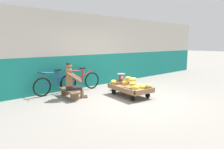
{
  "coord_description": "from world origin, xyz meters",
  "views": [
    {
      "loc": [
        -4.52,
        -4.16,
        1.77
      ],
      "look_at": [
        -0.2,
        0.71,
        0.75
      ],
      "focal_mm": 32.8,
      "sensor_mm": 36.0,
      "label": 1
    }
  ],
  "objects_px": {
    "banana_cart": "(130,89)",
    "shopping_bag": "(128,88)",
    "plastic_crate": "(121,85)",
    "bicycle_near_left": "(56,84)",
    "weighing_scale": "(121,77)",
    "vendor_seated": "(72,81)",
    "low_bench": "(69,92)",
    "bicycle_far_left": "(80,81)"
  },
  "relations": [
    {
      "from": "banana_cart",
      "to": "shopping_bag",
      "type": "relative_size",
      "value": 6.39
    },
    {
      "from": "plastic_crate",
      "to": "bicycle_near_left",
      "type": "distance_m",
      "value": 2.45
    },
    {
      "from": "weighing_scale",
      "to": "bicycle_near_left",
      "type": "bearing_deg",
      "value": 157.63
    },
    {
      "from": "banana_cart",
      "to": "bicycle_near_left",
      "type": "height_order",
      "value": "bicycle_near_left"
    },
    {
      "from": "vendor_seated",
      "to": "plastic_crate",
      "type": "distance_m",
      "value": 2.15
    },
    {
      "from": "banana_cart",
      "to": "low_bench",
      "type": "relative_size",
      "value": 1.36
    },
    {
      "from": "plastic_crate",
      "to": "bicycle_near_left",
      "type": "height_order",
      "value": "bicycle_near_left"
    },
    {
      "from": "bicycle_far_left",
      "to": "shopping_bag",
      "type": "height_order",
      "value": "bicycle_far_left"
    },
    {
      "from": "low_bench",
      "to": "plastic_crate",
      "type": "relative_size",
      "value": 3.14
    },
    {
      "from": "banana_cart",
      "to": "weighing_scale",
      "type": "height_order",
      "value": "weighing_scale"
    },
    {
      "from": "weighing_scale",
      "to": "bicycle_near_left",
      "type": "height_order",
      "value": "bicycle_near_left"
    },
    {
      "from": "bicycle_near_left",
      "to": "low_bench",
      "type": "bearing_deg",
      "value": -84.3
    },
    {
      "from": "vendor_seated",
      "to": "low_bench",
      "type": "bearing_deg",
      "value": 149.25
    },
    {
      "from": "bicycle_far_left",
      "to": "bicycle_near_left",
      "type": "bearing_deg",
      "value": 170.53
    },
    {
      "from": "low_bench",
      "to": "bicycle_near_left",
      "type": "height_order",
      "value": "bicycle_near_left"
    },
    {
      "from": "vendor_seated",
      "to": "shopping_bag",
      "type": "height_order",
      "value": "vendor_seated"
    },
    {
      "from": "bicycle_far_left",
      "to": "low_bench",
      "type": "bearing_deg",
      "value": -142.69
    },
    {
      "from": "low_bench",
      "to": "bicycle_near_left",
      "type": "distance_m",
      "value": 0.8
    },
    {
      "from": "plastic_crate",
      "to": "vendor_seated",
      "type": "bearing_deg",
      "value": 177.29
    },
    {
      "from": "vendor_seated",
      "to": "weighing_scale",
      "type": "height_order",
      "value": "vendor_seated"
    },
    {
      "from": "vendor_seated",
      "to": "weighing_scale",
      "type": "xyz_separation_m",
      "value": [
        2.1,
        -0.1,
        -0.11
      ]
    },
    {
      "from": "low_bench",
      "to": "shopping_bag",
      "type": "distance_m",
      "value": 2.21
    },
    {
      "from": "bicycle_far_left",
      "to": "shopping_bag",
      "type": "xyz_separation_m",
      "value": [
        1.31,
        -1.19,
        -0.23
      ]
    },
    {
      "from": "banana_cart",
      "to": "plastic_crate",
      "type": "xyz_separation_m",
      "value": [
        0.55,
        0.99,
        -0.09
      ]
    },
    {
      "from": "bicycle_near_left",
      "to": "bicycle_far_left",
      "type": "distance_m",
      "value": 0.92
    },
    {
      "from": "bicycle_near_left",
      "to": "bicycle_far_left",
      "type": "xyz_separation_m",
      "value": [
        0.91,
        -0.15,
        0.0
      ]
    },
    {
      "from": "low_bench",
      "to": "banana_cart",
      "type": "bearing_deg",
      "value": -34.91
    },
    {
      "from": "plastic_crate",
      "to": "bicycle_near_left",
      "type": "xyz_separation_m",
      "value": [
        -2.26,
        0.93,
        0.2
      ]
    },
    {
      "from": "vendor_seated",
      "to": "shopping_bag",
      "type": "distance_m",
      "value": 2.17
    },
    {
      "from": "weighing_scale",
      "to": "bicycle_near_left",
      "type": "xyz_separation_m",
      "value": [
        -2.26,
        0.93,
        -0.1
      ]
    },
    {
      "from": "low_bench",
      "to": "vendor_seated",
      "type": "height_order",
      "value": "vendor_seated"
    },
    {
      "from": "shopping_bag",
      "to": "low_bench",
      "type": "bearing_deg",
      "value": 165.32
    },
    {
      "from": "bicycle_far_left",
      "to": "shopping_bag",
      "type": "relative_size",
      "value": 6.92
    },
    {
      "from": "low_bench",
      "to": "bicycle_far_left",
      "type": "distance_m",
      "value": 1.05
    },
    {
      "from": "low_bench",
      "to": "shopping_bag",
      "type": "bearing_deg",
      "value": -14.68
    },
    {
      "from": "plastic_crate",
      "to": "shopping_bag",
      "type": "xyz_separation_m",
      "value": [
        -0.04,
        -0.42,
        -0.03
      ]
    },
    {
      "from": "banana_cart",
      "to": "bicycle_far_left",
      "type": "bearing_deg",
      "value": 114.37
    },
    {
      "from": "low_bench",
      "to": "weighing_scale",
      "type": "relative_size",
      "value": 3.76
    },
    {
      "from": "plastic_crate",
      "to": "bicycle_near_left",
      "type": "bearing_deg",
      "value": 157.66
    },
    {
      "from": "bicycle_near_left",
      "to": "plastic_crate",
      "type": "bearing_deg",
      "value": -22.34
    },
    {
      "from": "low_bench",
      "to": "plastic_crate",
      "type": "distance_m",
      "value": 2.18
    },
    {
      "from": "shopping_bag",
      "to": "weighing_scale",
      "type": "bearing_deg",
      "value": 84.6
    }
  ]
}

